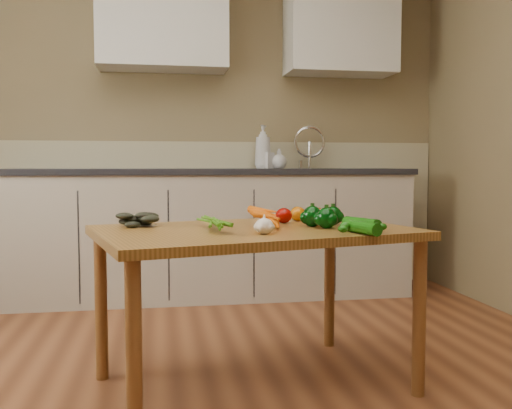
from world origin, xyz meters
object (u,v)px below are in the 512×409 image
object	(u,v)px
pepper_c	(326,218)
zucchini_a	(361,224)
zucchini_b	(363,228)
tomato_c	(318,214)
tomato_b	(298,214)
pepper_a	(312,216)
garlic_bulb	(264,226)
soap_bottle_b	(267,157)
soap_bottle_a	(263,147)
pepper_b	(333,216)
tomato_a	(284,216)
table	(254,246)
soap_bottle_c	(279,159)
carrot_bunch	(251,221)
leafy_greens	(137,216)

from	to	relation	value
pepper_c	zucchini_a	size ratio (longest dim) A/B	0.50
zucchini_a	zucchini_b	xyz separation A→B (m)	(-0.03, -0.09, -0.00)
tomato_c	tomato_b	bearing A→B (deg)	160.64
tomato_c	zucchini_a	world-z (taller)	tomato_c
pepper_a	tomato_b	bearing A→B (deg)	90.94
garlic_bulb	soap_bottle_b	bearing A→B (deg)	79.03
soap_bottle_a	zucchini_a	world-z (taller)	soap_bottle_a
pepper_b	tomato_c	size ratio (longest dim) A/B	1.14
tomato_a	tomato_b	size ratio (longest dim) A/B	1.02
soap_bottle_a	soap_bottle_b	bearing A→B (deg)	172.03
pepper_a	tomato_b	size ratio (longest dim) A/B	1.18
zucchini_b	pepper_c	bearing A→B (deg)	110.00
zucchini_a	pepper_b	bearing A→B (deg)	98.77
pepper_c	zucchini_b	bearing A→B (deg)	-70.00
tomato_b	table	bearing A→B (deg)	-133.39
zucchini_a	garlic_bulb	bearing A→B (deg)	-175.77
soap_bottle_a	table	bearing A→B (deg)	107.99
soap_bottle_b	pepper_a	bearing A→B (deg)	-43.98
soap_bottle_c	carrot_bunch	distance (m)	1.88
soap_bottle_b	pepper_a	distance (m)	1.81
garlic_bulb	table	bearing A→B (deg)	91.44
leafy_greens	garlic_bulb	bearing A→B (deg)	-36.94
leafy_greens	carrot_bunch	bearing A→B (deg)	-17.98
leafy_greens	table	bearing A→B (deg)	-18.52
tomato_b	zucchini_a	world-z (taller)	tomato_b
carrot_bunch	pepper_b	xyz separation A→B (m)	(0.37, 0.07, 0.01)
soap_bottle_a	pepper_c	world-z (taller)	soap_bottle_a
soap_bottle_a	zucchini_b	xyz separation A→B (m)	(0.00, -2.09, -0.37)
tomato_c	zucchini_a	xyz separation A→B (m)	(0.06, -0.41, -0.01)
pepper_c	soap_bottle_b	bearing A→B (deg)	86.82
table	pepper_b	world-z (taller)	pepper_b
carrot_bunch	garlic_bulb	world-z (taller)	carrot_bunch
pepper_a	tomato_a	world-z (taller)	pepper_a
pepper_a	leafy_greens	bearing A→B (deg)	169.28
leafy_greens	zucchini_b	distance (m)	0.95
soap_bottle_a	pepper_c	distance (m)	1.92
pepper_a	zucchini_a	world-z (taller)	pepper_a
garlic_bulb	zucchini_a	bearing A→B (deg)	4.23
leafy_greens	pepper_a	size ratio (longest dim) A/B	2.07
leafy_greens	pepper_b	size ratio (longest dim) A/B	2.24
carrot_bunch	tomato_a	distance (m)	0.24
tomato_c	zucchini_b	xyz separation A→B (m)	(0.03, -0.50, -0.01)
leafy_greens	pepper_a	distance (m)	0.74
soap_bottle_c	tomato_c	xyz separation A→B (m)	(-0.15, -1.57, -0.27)
table	soap_bottle_c	size ratio (longest dim) A/B	9.72
tomato_c	tomato_a	bearing A→B (deg)	-162.19
pepper_c	table	bearing A→B (deg)	169.52
carrot_bunch	leafy_greens	size ratio (longest dim) A/B	1.30
soap_bottle_a	soap_bottle_c	bearing A→B (deg)	-162.65
table	tomato_b	bearing A→B (deg)	32.59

